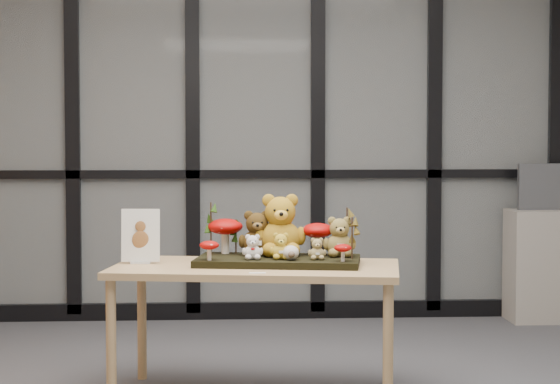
{
  "coord_description": "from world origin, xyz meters",
  "views": [
    {
      "loc": [
        -0.27,
        -4.81,
        1.33
      ],
      "look_at": [
        0.04,
        0.23,
        1.05
      ],
      "focal_mm": 65.0,
      "sensor_mm": 36.0,
      "label": 1
    }
  ],
  "objects": [
    {
      "name": "sprig_dry_mid_right",
      "position": [
        0.4,
        0.23,
        0.81
      ],
      "size": [
        0.05,
        0.05,
        0.21
      ],
      "primitive_type": null,
      "color": "brown",
      "rests_on": "diorama_tray"
    },
    {
      "name": "sprig_green_centre",
      "position": [
        0.02,
        0.47,
        0.79
      ],
      "size": [
        0.05,
        0.05,
        0.17
      ],
      "primitive_type": null,
      "color": "#12350C",
      "rests_on": "diorama_tray"
    },
    {
      "name": "sign_holder",
      "position": [
        -0.67,
        0.39,
        0.8
      ],
      "size": [
        0.2,
        0.07,
        0.28
      ],
      "rotation": [
        0.0,
        0.0,
        -0.05
      ],
      "color": "silver",
      "rests_on": "display_table"
    },
    {
      "name": "monitor",
      "position": [
        2.1,
        2.27,
        0.96
      ],
      "size": [
        0.47,
        0.05,
        0.33
      ],
      "color": "#484A4F",
      "rests_on": "cabinet"
    },
    {
      "name": "bear_beige_small",
      "position": [
        0.22,
        0.21,
        0.77
      ],
      "size": [
        0.1,
        0.1,
        0.12
      ],
      "primitive_type": null,
      "rotation": [
        0.0,
        0.0,
        -0.17
      ],
      "color": "#A08B53",
      "rests_on": "diorama_tray"
    },
    {
      "name": "sprig_dry_far_right",
      "position": [
        0.39,
        0.34,
        0.83
      ],
      "size": [
        0.05,
        0.05,
        0.25
      ],
      "primitive_type": null,
      "color": "brown",
      "rests_on": "diorama_tray"
    },
    {
      "name": "label_card",
      "position": [
        -0.09,
        -0.02,
        0.67
      ],
      "size": [
        0.08,
        0.03,
        0.0
      ],
      "primitive_type": "cube",
      "color": "white",
      "rests_on": "display_table"
    },
    {
      "name": "mushroom_front_right",
      "position": [
        0.34,
        0.12,
        0.76
      ],
      "size": [
        0.09,
        0.09,
        0.1
      ],
      "primitive_type": null,
      "color": "#990604",
      "rests_on": "diorama_tray"
    },
    {
      "name": "cabinet",
      "position": [
        2.1,
        2.26,
        0.4
      ],
      "size": [
        0.6,
        0.35,
        0.8
      ],
      "primitive_type": "cube",
      "color": "gray",
      "rests_on": "floor"
    },
    {
      "name": "bear_pooh_yellow",
      "position": [
        0.05,
        0.4,
        0.88
      ],
      "size": [
        0.3,
        0.28,
        0.35
      ],
      "primitive_type": null,
      "rotation": [
        0.0,
        0.0,
        -0.17
      ],
      "color": "#AF801C",
      "rests_on": "diorama_tray"
    },
    {
      "name": "mushroom_back_left",
      "position": [
        -0.23,
        0.49,
        0.81
      ],
      "size": [
        0.18,
        0.18,
        0.2
      ],
      "primitive_type": null,
      "color": "#990604",
      "rests_on": "diorama_tray"
    },
    {
      "name": "bear_brown_medium",
      "position": [
        -0.07,
        0.42,
        0.84
      ],
      "size": [
        0.22,
        0.21,
        0.25
      ],
      "primitive_type": null,
      "rotation": [
        0.0,
        0.0,
        -0.17
      ],
      "color": "#442E10",
      "rests_on": "diorama_tray"
    },
    {
      "name": "sprig_green_mid_left",
      "position": [
        -0.18,
        0.5,
        0.8
      ],
      "size": [
        0.05,
        0.05,
        0.18
      ],
      "primitive_type": null,
      "color": "#12350C",
      "rests_on": "diorama_tray"
    },
    {
      "name": "mushroom_front_left",
      "position": [
        -0.32,
        0.21,
        0.76
      ],
      "size": [
        0.1,
        0.1,
        0.11
      ],
      "primitive_type": null,
      "color": "#990604",
      "rests_on": "diorama_tray"
    },
    {
      "name": "room_shell",
      "position": [
        0.0,
        0.0,
        1.68
      ],
      "size": [
        5.0,
        5.0,
        5.0
      ],
      "color": "#BAB7B0",
      "rests_on": "floor"
    },
    {
      "name": "glass_partition",
      "position": [
        -0.0,
        2.47,
        1.42
      ],
      "size": [
        4.9,
        0.06,
        2.78
      ],
      "color": "#2D383F",
      "rests_on": "floor"
    },
    {
      "name": "display_table",
      "position": [
        -0.08,
        0.27,
        0.6
      ],
      "size": [
        1.53,
        0.95,
        0.67
      ],
      "rotation": [
        0.0,
        0.0,
        -0.17
      ],
      "color": "tan",
      "rests_on": "floor"
    },
    {
      "name": "bear_white_bow",
      "position": [
        -0.1,
        0.24,
        0.78
      ],
      "size": [
        0.12,
        0.11,
        0.14
      ],
      "primitive_type": null,
      "rotation": [
        0.0,
        0.0,
        -0.17
      ],
      "color": "white",
      "rests_on": "diorama_tray"
    },
    {
      "name": "plush_cream_hedgehog",
      "position": [
        0.09,
        0.2,
        0.75
      ],
      "size": [
        0.07,
        0.07,
        0.08
      ],
      "primitive_type": null,
      "rotation": [
        0.0,
        0.0,
        -0.17
      ],
      "color": "silver",
      "rests_on": "diorama_tray"
    },
    {
      "name": "bear_small_yellow",
      "position": [
        0.04,
        0.24,
        0.78
      ],
      "size": [
        0.13,
        0.12,
        0.15
      ],
      "primitive_type": null,
      "rotation": [
        0.0,
        0.0,
        -0.17
      ],
      "color": "gold",
      "rests_on": "diorama_tray"
    },
    {
      "name": "diorama_tray",
      "position": [
        0.03,
        0.31,
        0.69
      ],
      "size": [
        0.88,
        0.54,
        0.04
      ],
      "primitive_type": "cube",
      "rotation": [
        0.0,
        0.0,
        -0.17
      ],
      "color": "black",
      "rests_on": "display_table"
    },
    {
      "name": "bear_tan_back",
      "position": [
        0.35,
        0.34,
        0.82
      ],
      "size": [
        0.2,
        0.18,
        0.22
      ],
      "primitive_type": null,
      "rotation": [
        0.0,
        0.0,
        -0.17
      ],
      "color": "olive",
      "rests_on": "diorama_tray"
    },
    {
      "name": "mushroom_back_right",
      "position": [
        0.25,
        0.4,
        0.8
      ],
      "size": [
        0.17,
        0.17,
        0.18
      ],
      "primitive_type": null,
      "color": "#990604",
      "rests_on": "diorama_tray"
    },
    {
      "name": "sprig_green_far_left",
      "position": [
        -0.31,
        0.48,
        0.84
      ],
      "size": [
        0.05,
        0.05,
        0.27
      ],
      "primitive_type": null,
      "color": "#12350C",
      "rests_on": "diorama_tray"
    }
  ]
}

